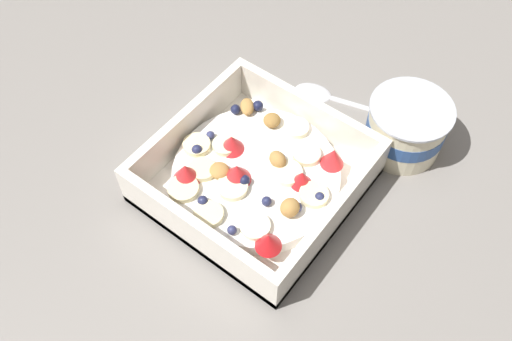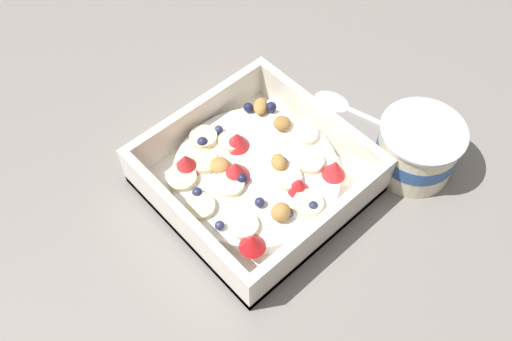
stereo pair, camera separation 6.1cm
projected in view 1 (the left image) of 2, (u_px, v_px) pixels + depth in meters
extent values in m
plane|color=gray|center=(254.00, 203.00, 0.62)|extent=(2.40, 2.40, 0.00)
cube|color=white|center=(256.00, 183.00, 0.63)|extent=(0.21, 0.21, 0.01)
cube|color=white|center=(188.00, 128.00, 0.64)|extent=(0.21, 0.01, 0.06)
cube|color=white|center=(333.00, 219.00, 0.57)|extent=(0.21, 0.01, 0.06)
cube|color=white|center=(307.00, 116.00, 0.65)|extent=(0.01, 0.19, 0.06)
cube|color=white|center=(196.00, 235.00, 0.56)|extent=(0.01, 0.19, 0.06)
cylinder|color=white|center=(256.00, 176.00, 0.62)|extent=(0.19, 0.19, 0.02)
cylinder|color=#F7EFC6|center=(287.00, 173.00, 0.60)|extent=(0.05, 0.05, 0.01)
cylinder|color=#F7EFC6|center=(296.00, 128.00, 0.64)|extent=(0.04, 0.04, 0.01)
cylinder|color=beige|center=(197.00, 145.00, 0.63)|extent=(0.04, 0.04, 0.01)
cylinder|color=beige|center=(314.00, 195.00, 0.59)|extent=(0.04, 0.04, 0.01)
cylinder|color=#F4EAB7|center=(232.00, 187.00, 0.59)|extent=(0.05, 0.05, 0.01)
cylinder|color=#F7EFC6|center=(255.00, 226.00, 0.57)|extent=(0.04, 0.04, 0.01)
cylinder|color=beige|center=(203.00, 169.00, 0.61)|extent=(0.03, 0.03, 0.01)
cylinder|color=#F4EAB7|center=(225.00, 146.00, 0.62)|extent=(0.04, 0.04, 0.01)
cylinder|color=beige|center=(183.00, 189.00, 0.59)|extent=(0.05, 0.05, 0.01)
cylinder|color=#F4EAB7|center=(306.00, 154.00, 0.62)|extent=(0.04, 0.04, 0.01)
cylinder|color=beige|center=(209.00, 214.00, 0.57)|extent=(0.04, 0.04, 0.01)
cone|color=red|center=(302.00, 178.00, 0.59)|extent=(0.03, 0.03, 0.02)
cone|color=red|center=(240.00, 170.00, 0.60)|extent=(0.04, 0.04, 0.02)
cone|color=red|center=(268.00, 241.00, 0.55)|extent=(0.03, 0.03, 0.02)
cone|color=red|center=(186.00, 172.00, 0.59)|extent=(0.04, 0.04, 0.02)
cone|color=red|center=(333.00, 157.00, 0.60)|extent=(0.04, 0.04, 0.02)
cone|color=red|center=(232.00, 143.00, 0.62)|extent=(0.03, 0.03, 0.02)
sphere|color=#23284C|center=(203.00, 201.00, 0.58)|extent=(0.01, 0.01, 0.01)
sphere|color=navy|center=(210.00, 135.00, 0.63)|extent=(0.01, 0.01, 0.01)
sphere|color=navy|center=(297.00, 207.00, 0.58)|extent=(0.01, 0.01, 0.01)
sphere|color=#23284C|center=(280.00, 158.00, 0.61)|extent=(0.01, 0.01, 0.01)
sphere|color=#191E3D|center=(235.00, 109.00, 0.65)|extent=(0.01, 0.01, 0.01)
sphere|color=#191E3D|center=(258.00, 106.00, 0.65)|extent=(0.01, 0.01, 0.01)
sphere|color=#23284C|center=(320.00, 197.00, 0.58)|extent=(0.01, 0.01, 0.01)
sphere|color=navy|center=(232.00, 230.00, 0.56)|extent=(0.01, 0.01, 0.01)
sphere|color=#191E3D|center=(243.00, 182.00, 0.59)|extent=(0.01, 0.01, 0.01)
sphere|color=#23284C|center=(267.00, 201.00, 0.58)|extent=(0.01, 0.01, 0.01)
sphere|color=#23284C|center=(199.00, 148.00, 0.62)|extent=(0.01, 0.01, 0.01)
ellipsoid|color=#AD7F42|center=(247.00, 107.00, 0.65)|extent=(0.03, 0.03, 0.01)
ellipsoid|color=#AD7F42|center=(219.00, 171.00, 0.60)|extent=(0.03, 0.03, 0.01)
ellipsoid|color=#AD7F42|center=(280.00, 161.00, 0.61)|extent=(0.02, 0.03, 0.02)
ellipsoid|color=#AD7F42|center=(287.00, 211.00, 0.57)|extent=(0.02, 0.02, 0.02)
ellipsoid|color=olive|center=(272.00, 120.00, 0.64)|extent=(0.02, 0.02, 0.01)
ellipsoid|color=silver|center=(313.00, 91.00, 0.71)|extent=(0.04, 0.05, 0.01)
cylinder|color=silver|center=(379.00, 110.00, 0.69)|extent=(0.04, 0.12, 0.01)
cylinder|color=beige|center=(406.00, 128.00, 0.64)|extent=(0.09, 0.09, 0.06)
cylinder|color=#2D5193|center=(406.00, 126.00, 0.64)|extent=(0.09, 0.09, 0.02)
cylinder|color=#B7BCC6|center=(413.00, 109.00, 0.61)|extent=(0.09, 0.09, 0.00)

